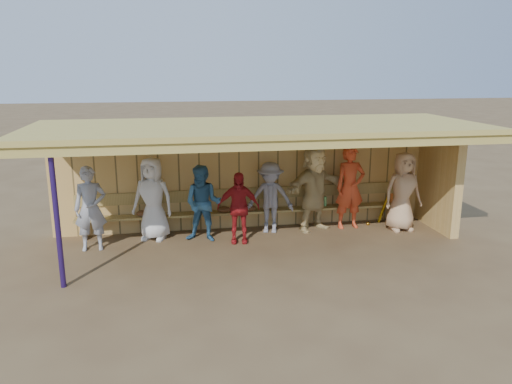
# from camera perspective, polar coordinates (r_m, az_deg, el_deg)

# --- Properties ---
(ground) EXTENTS (90.00, 90.00, 0.00)m
(ground) POSITION_cam_1_polar(r_m,az_deg,el_deg) (10.38, 0.35, -6.09)
(ground) COLOR brown
(ground) RESTS_ON ground
(player_a) EXTENTS (0.64, 0.44, 1.71)m
(player_a) POSITION_cam_1_polar(r_m,az_deg,el_deg) (10.43, -18.39, -1.82)
(player_a) COLOR #97989F
(player_a) RESTS_ON ground
(player_b) EXTENTS (1.01, 0.83, 1.77)m
(player_b) POSITION_cam_1_polar(r_m,az_deg,el_deg) (10.74, -11.72, -0.75)
(player_b) COLOR silver
(player_b) RESTS_ON ground
(player_c) EXTENTS (0.94, 0.83, 1.62)m
(player_c) POSITION_cam_1_polar(r_m,az_deg,el_deg) (10.48, -6.06, -1.33)
(player_c) COLOR #32648A
(player_c) RESTS_ON ground
(player_d) EXTENTS (0.92, 0.49, 1.50)m
(player_d) POSITION_cam_1_polar(r_m,az_deg,el_deg) (10.35, -2.04, -1.79)
(player_d) COLOR #A91B1D
(player_d) RESTS_ON ground
(player_e) EXTENTS (1.14, 0.85, 1.58)m
(player_e) POSITION_cam_1_polar(r_m,az_deg,el_deg) (10.98, 1.64, -0.64)
(player_e) COLOR gray
(player_e) RESTS_ON ground
(player_f) EXTENTS (1.86, 1.25, 1.92)m
(player_f) POSITION_cam_1_polar(r_m,az_deg,el_deg) (11.18, 6.68, 0.43)
(player_f) COLOR #DDC07C
(player_f) RESTS_ON ground
(player_g) EXTENTS (0.71, 0.49, 1.89)m
(player_g) POSITION_cam_1_polar(r_m,az_deg,el_deg) (11.46, 10.69, 0.52)
(player_g) COLOR #D24421
(player_g) RESTS_ON ground
(player_h) EXTENTS (0.90, 0.61, 1.78)m
(player_h) POSITION_cam_1_polar(r_m,az_deg,el_deg) (11.57, 16.43, 0.04)
(player_h) COLOR tan
(player_h) RESTS_ON ground
(dugout_structure) EXTENTS (8.80, 3.20, 2.50)m
(dugout_structure) POSITION_cam_1_polar(r_m,az_deg,el_deg) (10.66, 1.74, 3.89)
(dugout_structure) COLOR tan
(dugout_structure) RESTS_ON ground
(bench) EXTENTS (7.60, 0.34, 0.93)m
(bench) POSITION_cam_1_polar(r_m,az_deg,el_deg) (11.27, -0.69, -1.64)
(bench) COLOR #A88C48
(bench) RESTS_ON ground
(dugout_equipment) EXTENTS (6.19, 0.62, 0.80)m
(dugout_equipment) POSITION_cam_1_polar(r_m,az_deg,el_deg) (11.12, -1.61, -2.06)
(dugout_equipment) COLOR gold
(dugout_equipment) RESTS_ON ground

